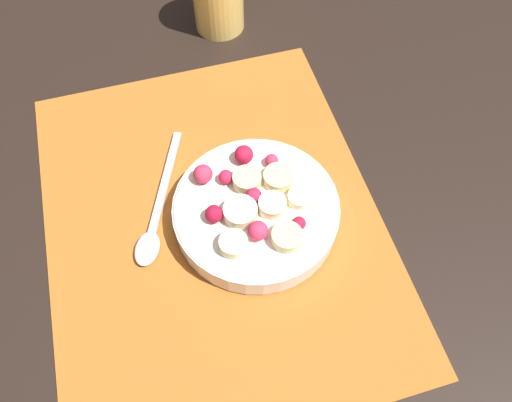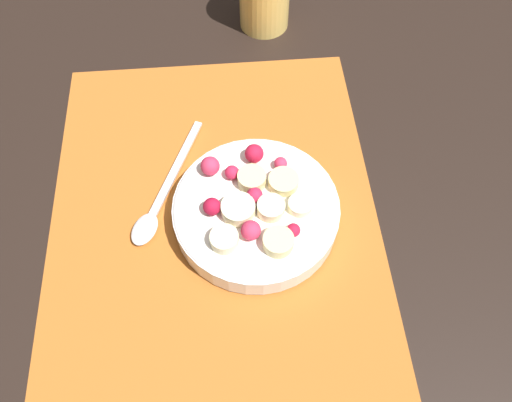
% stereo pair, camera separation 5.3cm
% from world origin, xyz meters
% --- Properties ---
extents(ground_plane, '(3.00, 3.00, 0.00)m').
position_xyz_m(ground_plane, '(0.00, 0.00, 0.00)').
color(ground_plane, black).
extents(placemat, '(0.47, 0.37, 0.01)m').
position_xyz_m(placemat, '(0.00, 0.00, 0.00)').
color(placemat, '#B26023').
rests_on(placemat, ground_plane).
extents(fruit_bowl, '(0.18, 0.18, 0.05)m').
position_xyz_m(fruit_bowl, '(0.01, 0.05, 0.03)').
color(fruit_bowl, white).
rests_on(fruit_bowl, placemat).
extents(spoon, '(0.17, 0.09, 0.01)m').
position_xyz_m(spoon, '(-0.01, -0.06, 0.01)').
color(spoon, silver).
rests_on(spoon, placemat).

